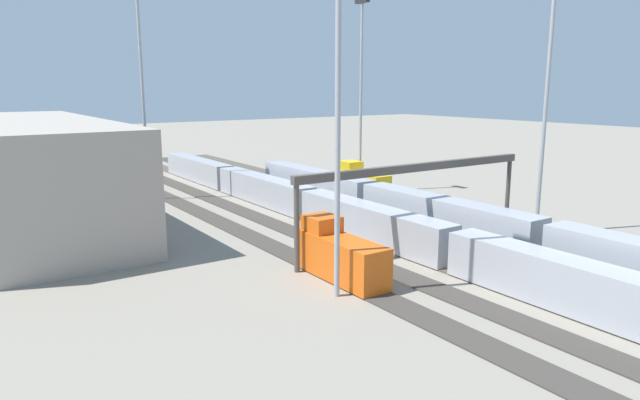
% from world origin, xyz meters
% --- Properties ---
extents(ground_plane, '(400.00, 400.00, 0.00)m').
position_xyz_m(ground_plane, '(0.00, 0.00, 0.00)').
color(ground_plane, gray).
extents(track_bed_0, '(140.00, 2.80, 0.12)m').
position_xyz_m(track_bed_0, '(0.00, -12.50, 0.06)').
color(track_bed_0, '#4C443D').
rests_on(track_bed_0, ground_plane).
extents(track_bed_1, '(140.00, 2.80, 0.12)m').
position_xyz_m(track_bed_1, '(0.00, -7.50, 0.06)').
color(track_bed_1, '#3D3833').
rests_on(track_bed_1, ground_plane).
extents(track_bed_2, '(140.00, 2.80, 0.12)m').
position_xyz_m(track_bed_2, '(0.00, -2.50, 0.06)').
color(track_bed_2, '#3D3833').
rests_on(track_bed_2, ground_plane).
extents(track_bed_3, '(140.00, 2.80, 0.12)m').
position_xyz_m(track_bed_3, '(0.00, 2.50, 0.06)').
color(track_bed_3, '#4C443D').
rests_on(track_bed_3, ground_plane).
extents(track_bed_4, '(140.00, 2.80, 0.12)m').
position_xyz_m(track_bed_4, '(0.00, 7.50, 0.06)').
color(track_bed_4, '#3D3833').
rests_on(track_bed_4, ground_plane).
extents(track_bed_5, '(140.00, 2.80, 0.12)m').
position_xyz_m(track_bed_5, '(0.00, 12.50, 0.06)').
color(track_bed_5, '#3D3833').
rests_on(track_bed_5, ground_plane).
extents(train_on_track_2, '(71.40, 3.06, 5.00)m').
position_xyz_m(train_on_track_2, '(-19.80, -2.50, 2.62)').
color(train_on_track_2, '#A8AAB2').
rests_on(train_on_track_2, ground_plane).
extents(train_on_track_3, '(95.60, 3.00, 3.80)m').
position_xyz_m(train_on_track_3, '(-1.89, 2.50, 2.02)').
color(train_on_track_3, '#A8AAB2').
rests_on(train_on_track_3, ground_plane).
extents(train_on_track_0, '(10.00, 3.00, 5.00)m').
position_xyz_m(train_on_track_0, '(6.62, -12.50, 2.16)').
color(train_on_track_0, gold).
rests_on(train_on_track_0, ground_plane).
extents(train_on_track_5, '(10.00, 3.00, 5.00)m').
position_xyz_m(train_on_track_5, '(-22.06, 12.50, 2.16)').
color(train_on_track_5, '#D85914').
rests_on(train_on_track_5, ground_plane).
extents(light_mast_0, '(2.80, 0.70, 29.97)m').
position_xyz_m(light_mast_0, '(9.78, -14.63, 18.83)').
color(light_mast_0, '#9EA0A5').
rests_on(light_mast_0, ground_plane).
extents(light_mast_1, '(2.80, 0.70, 31.74)m').
position_xyz_m(light_mast_1, '(-25.31, 15.13, 19.79)').
color(light_mast_1, '#9EA0A5').
rests_on(light_mast_1, ground_plane).
extents(light_mast_2, '(2.80, 0.70, 28.27)m').
position_xyz_m(light_mast_2, '(-22.16, -15.20, 17.92)').
color(light_mast_2, '#9EA0A5').
rests_on(light_mast_2, ground_plane).
extents(light_mast_3, '(2.80, 0.70, 32.68)m').
position_xyz_m(light_mast_3, '(21.96, 15.34, 20.29)').
color(light_mast_3, '#9EA0A5').
rests_on(light_mast_3, ground_plane).
extents(signal_gantry, '(0.70, 30.00, 8.80)m').
position_xyz_m(signal_gantry, '(-18.43, 0.00, 7.55)').
color(signal_gantry, '#4C4742').
rests_on(signal_gantry, ground_plane).
extents(maintenance_shed, '(49.02, 14.76, 12.62)m').
position_xyz_m(maintenance_shed, '(15.60, 30.64, 6.31)').
color(maintenance_shed, '#9E9389').
rests_on(maintenance_shed, ground_plane).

